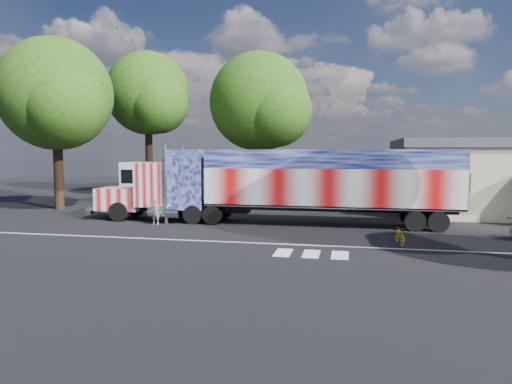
% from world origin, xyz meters
% --- Properties ---
extents(ground, '(100.00, 100.00, 0.00)m').
position_xyz_m(ground, '(0.00, 0.00, 0.00)').
color(ground, black).
extents(lane_markings, '(30.00, 2.67, 0.01)m').
position_xyz_m(lane_markings, '(1.71, -3.77, 0.01)').
color(lane_markings, silver).
rests_on(lane_markings, ground).
extents(semi_truck, '(22.42, 3.54, 4.78)m').
position_xyz_m(semi_truck, '(1.62, 3.18, 2.46)').
color(semi_truck, black).
rests_on(semi_truck, ground).
extents(coach_bus, '(11.97, 2.79, 3.48)m').
position_xyz_m(coach_bus, '(-6.50, 10.69, 1.80)').
color(coach_bus, white).
rests_on(coach_bus, ground).
extents(woman, '(0.57, 0.39, 1.53)m').
position_xyz_m(woman, '(-5.73, 1.23, 0.77)').
color(woman, slate).
rests_on(woman, ground).
extents(bicycle, '(0.76, 1.69, 0.86)m').
position_xyz_m(bicycle, '(7.91, -1.89, 0.43)').
color(bicycle, gold).
rests_on(bicycle, ground).
extents(tree_w_a, '(8.75, 8.34, 12.78)m').
position_xyz_m(tree_w_a, '(-15.88, 6.74, 8.56)').
color(tree_w_a, black).
rests_on(tree_w_a, ground).
extents(tree_nw_a, '(8.44, 8.03, 14.02)m').
position_xyz_m(tree_nw_a, '(-13.68, 17.89, 9.92)').
color(tree_nw_a, black).
rests_on(tree_nw_a, ground).
extents(tree_n_mid, '(9.80, 9.33, 13.73)m').
position_xyz_m(tree_n_mid, '(-2.82, 18.80, 9.00)').
color(tree_n_mid, black).
rests_on(tree_n_mid, ground).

